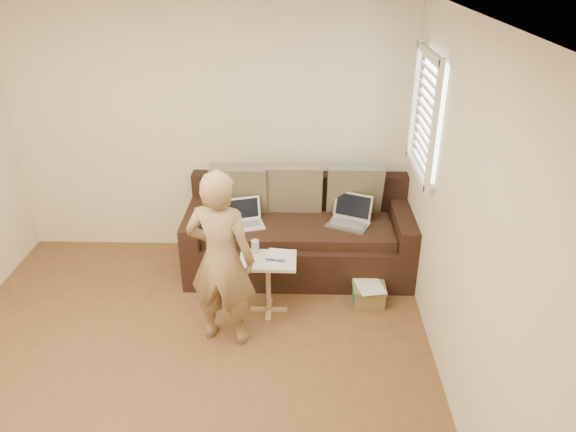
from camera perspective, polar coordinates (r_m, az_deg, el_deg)
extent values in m
plane|color=brown|center=(4.33, -11.68, -17.68)|extent=(4.50, 4.50, 0.00)
plane|color=white|center=(3.16, -16.22, 18.57)|extent=(4.50, 4.50, 0.00)
plane|color=beige|center=(5.59, -8.09, 8.81)|extent=(4.00, 0.00, 4.00)
plane|color=beige|center=(3.61, 18.82, -2.84)|extent=(0.00, 4.50, 4.50)
imported|color=olive|center=(4.33, -6.99, -4.52)|extent=(0.62, 0.48, 1.52)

